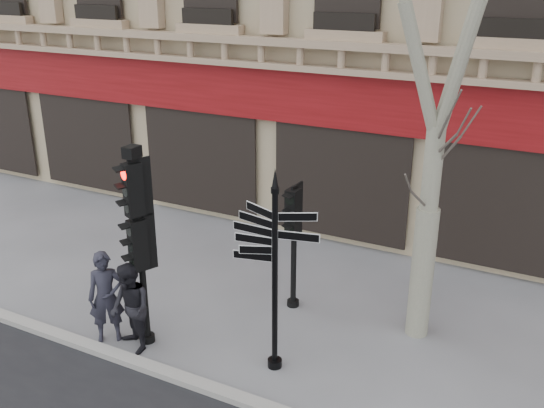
{
  "coord_description": "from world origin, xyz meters",
  "views": [
    {
      "loc": [
        4.84,
        -8.1,
        6.38
      ],
      "look_at": [
        0.36,
        0.6,
        2.59
      ],
      "focal_mm": 40.0,
      "sensor_mm": 36.0,
      "label": 1
    }
  ],
  "objects_px": {
    "traffic_signal_secondary": "(294,226)",
    "pedestrian_a": "(106,297)",
    "fingerpost": "(275,239)",
    "traffic_signal_main": "(138,224)",
    "pedestrian_b": "(130,309)"
  },
  "relations": [
    {
      "from": "traffic_signal_secondary",
      "to": "pedestrian_a",
      "type": "xyz_separation_m",
      "value": [
        -2.5,
        -2.62,
        -0.89
      ]
    },
    {
      "from": "fingerpost",
      "to": "traffic_signal_secondary",
      "type": "distance_m",
      "value": 2.16
    },
    {
      "from": "fingerpost",
      "to": "traffic_signal_main",
      "type": "xyz_separation_m",
      "value": [
        -2.42,
        -0.39,
        -0.06
      ]
    },
    {
      "from": "fingerpost",
      "to": "traffic_signal_main",
      "type": "height_order",
      "value": "traffic_signal_main"
    },
    {
      "from": "fingerpost",
      "to": "pedestrian_b",
      "type": "relative_size",
      "value": 2.14
    },
    {
      "from": "fingerpost",
      "to": "pedestrian_a",
      "type": "bearing_deg",
      "value": -171.37
    },
    {
      "from": "pedestrian_a",
      "to": "traffic_signal_main",
      "type": "bearing_deg",
      "value": -18.86
    },
    {
      "from": "traffic_signal_main",
      "to": "pedestrian_a",
      "type": "xyz_separation_m",
      "value": [
        -0.67,
        -0.25,
        -1.47
      ]
    },
    {
      "from": "traffic_signal_main",
      "to": "traffic_signal_secondary",
      "type": "bearing_deg",
      "value": 76.34
    },
    {
      "from": "traffic_signal_secondary",
      "to": "pedestrian_b",
      "type": "height_order",
      "value": "traffic_signal_secondary"
    },
    {
      "from": "fingerpost",
      "to": "traffic_signal_secondary",
      "type": "xyz_separation_m",
      "value": [
        -0.59,
        1.98,
        -0.64
      ]
    },
    {
      "from": "traffic_signal_main",
      "to": "traffic_signal_secondary",
      "type": "xyz_separation_m",
      "value": [
        1.83,
        2.37,
        -0.58
      ]
    },
    {
      "from": "traffic_signal_main",
      "to": "pedestrian_b",
      "type": "xyz_separation_m",
      "value": [
        -0.07,
        -0.32,
        -1.51
      ]
    },
    {
      "from": "traffic_signal_secondary",
      "to": "pedestrian_a",
      "type": "relative_size",
      "value": 1.45
    },
    {
      "from": "traffic_signal_secondary",
      "to": "pedestrian_a",
      "type": "height_order",
      "value": "traffic_signal_secondary"
    }
  ]
}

